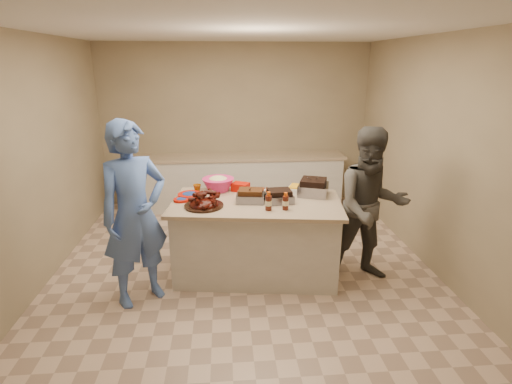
{
  "coord_description": "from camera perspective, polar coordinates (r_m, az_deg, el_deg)",
  "views": [
    {
      "loc": [
        -0.21,
        -4.33,
        2.39
      ],
      "look_at": [
        0.14,
        -0.08,
        1.0
      ],
      "focal_mm": 28.0,
      "sensor_mm": 36.0,
      "label": 1
    }
  ],
  "objects": [
    {
      "name": "back_counter",
      "position": [
        6.81,
        -2.74,
        1.55
      ],
      "size": [
        3.6,
        0.64,
        0.9
      ],
      "primitive_type": null,
      "color": "beige",
      "rests_on": "ground"
    },
    {
      "name": "room",
      "position": [
        4.95,
        -1.73,
        -10.79
      ],
      "size": [
        4.5,
        5.0,
        2.7
      ],
      "primitive_type": null,
      "color": "gray",
      "rests_on": "ground"
    },
    {
      "name": "rib_platter",
      "position": [
        4.36,
        -7.44,
        -2.07
      ],
      "size": [
        0.44,
        0.44,
        0.17
      ],
      "primitive_type": null,
      "rotation": [
        0.0,
        0.0,
        -0.03
      ],
      "color": "#390B05",
      "rests_on": "island"
    },
    {
      "name": "bbq_bottle_b",
      "position": [
        4.25,
        4.22,
        -2.52
      ],
      "size": [
        0.07,
        0.07,
        0.19
      ],
      "primitive_type": "cylinder",
      "rotation": [
        0.0,
        0.0,
        -0.13
      ],
      "color": "#40150D",
      "rests_on": "island"
    },
    {
      "name": "plate_stack_large",
      "position": [
        4.72,
        -9.42,
        -0.61
      ],
      "size": [
        0.31,
        0.31,
        0.03
      ],
      "primitive_type": "cylinder",
      "rotation": [
        0.0,
        0.0,
        -0.13
      ],
      "color": "#A60E02",
      "rests_on": "island"
    },
    {
      "name": "bbq_bottle_a",
      "position": [
        4.23,
        1.79,
        -2.6
      ],
      "size": [
        0.08,
        0.08,
        0.2
      ],
      "primitive_type": "cylinder",
      "rotation": [
        0.0,
        0.0,
        -0.13
      ],
      "color": "#40150D",
      "rests_on": "island"
    },
    {
      "name": "roasting_pan",
      "position": [
        4.75,
        8.13,
        -0.4
      ],
      "size": [
        0.42,
        0.42,
        0.13
      ],
      "primitive_type": "cube",
      "rotation": [
        0.0,
        0.0,
        -0.34
      ],
      "color": "gray",
      "rests_on": "island"
    },
    {
      "name": "plastic_cup",
      "position": [
        4.88,
        -8.38,
        0.07
      ],
      "size": [
        0.11,
        0.1,
        0.09
      ],
      "primitive_type": "imported",
      "rotation": [
        0.0,
        0.0,
        -0.13
      ],
      "color": "#9A5208",
      "rests_on": "island"
    },
    {
      "name": "guest_blue",
      "position": [
        4.56,
        -15.81,
        -14.3
      ],
      "size": [
        1.66,
        1.94,
        0.45
      ],
      "primitive_type": "imported",
      "rotation": [
        0.0,
        0.0,
        0.62
      ],
      "color": "#4B6EBD",
      "rests_on": "ground"
    },
    {
      "name": "basket_stack",
      "position": [
        4.85,
        -2.22,
        0.17
      ],
      "size": [
        0.24,
        0.22,
        0.1
      ],
      "primitive_type": "cube",
      "rotation": [
        0.0,
        0.0,
        -0.47
      ],
      "color": "#A60E02",
      "rests_on": "island"
    },
    {
      "name": "sauce_bowl",
      "position": [
        4.65,
        -0.17,
        -0.64
      ],
      "size": [
        0.15,
        0.06,
        0.15
      ],
      "primitive_type": "imported",
      "rotation": [
        0.0,
        0.0,
        -0.13
      ],
      "color": "silver",
      "rests_on": "island"
    },
    {
      "name": "brisket_tray",
      "position": [
        4.47,
        3.34,
        -1.43
      ],
      "size": [
        0.32,
        0.27,
        0.09
      ],
      "primitive_type": "cube",
      "rotation": [
        0.0,
        0.0,
        0.08
      ],
      "color": "black",
      "rests_on": "island"
    },
    {
      "name": "pulled_pork_tray",
      "position": [
        4.48,
        -0.78,
        -1.4
      ],
      "size": [
        0.34,
        0.28,
        0.09
      ],
      "primitive_type": "cube",
      "rotation": [
        0.0,
        0.0,
        -0.15
      ],
      "color": "#47230F",
      "rests_on": "island"
    },
    {
      "name": "sausage_plate",
      "position": [
        4.74,
        0.31,
        -0.28
      ],
      "size": [
        0.35,
        0.35,
        0.05
      ],
      "primitive_type": "cylinder",
      "rotation": [
        0.0,
        0.0,
        -0.07
      ],
      "color": "silver",
      "rests_on": "island"
    },
    {
      "name": "coleslaw_bowl",
      "position": [
        4.88,
        -5.4,
        0.2
      ],
      "size": [
        0.43,
        0.43,
        0.26
      ],
      "primitive_type": null,
      "rotation": [
        0.0,
        0.0,
        -0.13
      ],
      "color": "#CF236B",
      "rests_on": "island"
    },
    {
      "name": "plate_stack_small",
      "position": [
        4.58,
        -10.58,
        -1.25
      ],
      "size": [
        0.2,
        0.2,
        0.02
      ],
      "primitive_type": "cylinder",
      "rotation": [
        0.0,
        0.0,
        -0.13
      ],
      "color": "#A60E02",
      "rests_on": "island"
    },
    {
      "name": "mac_cheese_dish",
      "position": [
        4.83,
        6.53,
        -0.04
      ],
      "size": [
        0.37,
        0.33,
        0.08
      ],
      "primitive_type": "cube",
      "rotation": [
        0.0,
        0.0,
        -0.39
      ],
      "color": "gold",
      "rests_on": "island"
    },
    {
      "name": "island",
      "position": [
        4.84,
        0.05,
        -11.45
      ],
      "size": [
        2.0,
        1.23,
        0.9
      ],
      "primitive_type": null,
      "rotation": [
        0.0,
        0.0,
        -0.13
      ],
      "color": "beige",
      "rests_on": "ground"
    },
    {
      "name": "mustard_bottle",
      "position": [
        4.6,
        -1.67,
        -0.86
      ],
      "size": [
        0.05,
        0.05,
        0.13
      ],
      "primitive_type": "cylinder",
      "rotation": [
        0.0,
        0.0,
        -0.13
      ],
      "color": "yellow",
      "rests_on": "island"
    },
    {
      "name": "guest_gray",
      "position": [
        4.93,
        15.15,
        -11.6
      ],
      "size": [
        0.86,
        1.76,
        0.66
      ],
      "primitive_type": "imported",
      "rotation": [
        0.0,
        0.0,
        -0.01
      ],
      "color": "#4C4944",
      "rests_on": "ground"
    }
  ]
}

